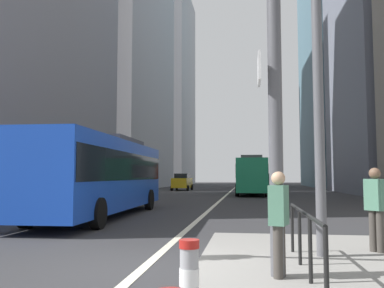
{
  "coord_description": "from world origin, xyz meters",
  "views": [
    {
      "loc": [
        1.92,
        -7.23,
        1.69
      ],
      "look_at": [
        -2.83,
        27.39,
        4.4
      ],
      "focal_mm": 38.31,
      "sensor_mm": 36.0,
      "label": 1
    }
  ],
  "objects": [
    {
      "name": "city_bus_red_distant",
      "position": [
        3.13,
        51.54,
        1.84
      ],
      "size": [
        2.94,
        11.64,
        3.4
      ],
      "color": "red",
      "rests_on": "ground"
    },
    {
      "name": "office_tower_right_far",
      "position": [
        17.0,
        58.54,
        25.98
      ],
      "size": [
        11.31,
        21.49,
        51.97
      ],
      "primitive_type": "cube",
      "color": "slate",
      "rests_on": "ground"
    },
    {
      "name": "car_receding_near",
      "position": [
        4.05,
        41.89,
        0.99
      ],
      "size": [
        2.11,
        4.3,
        1.94
      ],
      "color": "black",
      "rests_on": "ground"
    },
    {
      "name": "office_tower_left_mid",
      "position": [
        -16.0,
        46.76,
        20.47
      ],
      "size": [
        11.44,
        24.74,
        40.93
      ],
      "primitive_type": "cube",
      "color": "#9E9EA3",
      "rests_on": "ground"
    },
    {
      "name": "bollard_left",
      "position": [
        1.35,
        -3.28,
        0.66
      ],
      "size": [
        0.2,
        0.2,
        0.93
      ],
      "color": "#99999E",
      "rests_on": "median_island"
    },
    {
      "name": "pedestrian_walking",
      "position": [
        2.38,
        -0.76,
        1.04
      ],
      "size": [
        0.34,
        0.43,
        1.61
      ],
      "color": "#423D38",
      "rests_on": "median_island"
    },
    {
      "name": "city_bus_red_receding",
      "position": [
        2.19,
        30.05,
        1.84
      ],
      "size": [
        2.73,
        10.72,
        3.4
      ],
      "color": "#198456",
      "rests_on": "ground"
    },
    {
      "name": "pedestrian_railing",
      "position": [
        2.8,
        -0.43,
        0.86
      ],
      "size": [
        0.06,
        3.74,
        0.98
      ],
      "color": "black",
      "rests_on": "median_island"
    },
    {
      "name": "lane_centre_line",
      "position": [
        0.0,
        30.0,
        0.01
      ],
      "size": [
        0.2,
        80.0,
        0.01
      ],
      "primitive_type": "cube",
      "color": "beige",
      "rests_on": "ground"
    },
    {
      "name": "traffic_signal_gantry",
      "position": [
        0.22,
        -0.7,
        4.12
      ],
      "size": [
        6.38,
        0.65,
        6.0
      ],
      "color": "#515156",
      "rests_on": "median_island"
    },
    {
      "name": "ground_plane",
      "position": [
        0.0,
        20.0,
        0.0
      ],
      "size": [
        160.0,
        160.0,
        0.0
      ],
      "primitive_type": "plane",
      "color": "#303033"
    },
    {
      "name": "car_oncoming_mid",
      "position": [
        -5.67,
        39.67,
        0.99
      ],
      "size": [
        2.14,
        4.14,
        1.94
      ],
      "color": "gold",
      "rests_on": "ground"
    },
    {
      "name": "pedestrian_far",
      "position": [
        4.49,
        1.62,
        1.1
      ],
      "size": [
        0.43,
        0.44,
        1.71
      ],
      "color": "#423D38",
      "rests_on": "median_island"
    },
    {
      "name": "office_tower_left_far",
      "position": [
        -16.0,
        71.69,
        19.04
      ],
      "size": [
        13.09,
        18.43,
        38.07
      ],
      "primitive_type": "cube",
      "color": "#9E9EA3",
      "rests_on": "ground"
    },
    {
      "name": "city_bus_blue_oncoming",
      "position": [
        -4.11,
        9.1,
        1.84
      ],
      "size": [
        2.9,
        11.77,
        3.4
      ],
      "color": "blue",
      "rests_on": "ground"
    }
  ]
}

